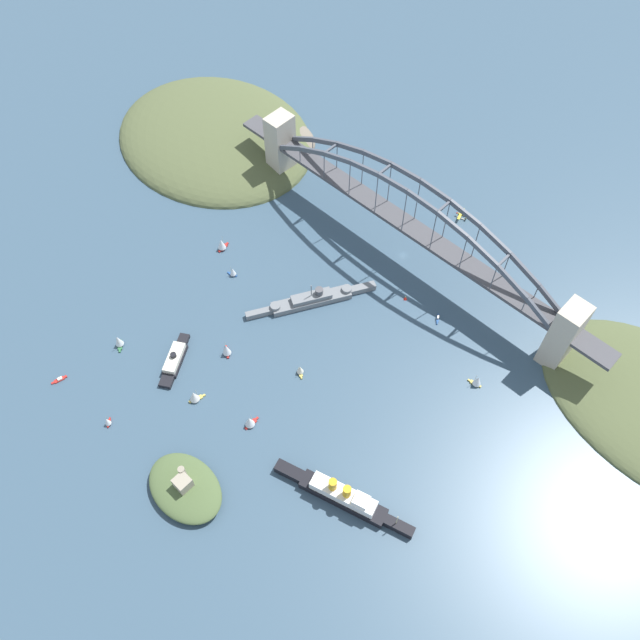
{
  "coord_description": "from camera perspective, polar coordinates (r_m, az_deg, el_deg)",
  "views": [
    {
      "loc": [
        -154.41,
        241.59,
        337.36
      ],
      "look_at": [
        0.0,
        79.81,
        8.0
      ],
      "focal_mm": 36.98,
      "sensor_mm": 36.0,
      "label": 1
    }
  ],
  "objects": [
    {
      "name": "ocean_liner",
      "position": [
        351.66,
        1.98,
        -15.0
      ],
      "size": [
        77.84,
        27.75,
        19.0
      ],
      "color": "black",
      "rests_on": "ground"
    },
    {
      "name": "small_boat_6",
      "position": [
        382.15,
        -10.84,
        -6.48
      ],
      "size": [
        6.97,
        10.04,
        9.93
      ],
      "color": "gold",
      "rests_on": "ground"
    },
    {
      "name": "harbor_arch_bridge",
      "position": [
        421.98,
        7.58,
        8.02
      ],
      "size": [
        290.55,
        17.64,
        64.32
      ],
      "color": "#BCB29E",
      "rests_on": "ground"
    },
    {
      "name": "small_boat_5",
      "position": [
        388.12,
        -17.92,
        -8.35
      ],
      "size": [
        5.27,
        5.45,
        7.21
      ],
      "color": "#B2231E",
      "rests_on": "ground"
    },
    {
      "name": "small_boat_8",
      "position": [
        370.42,
        -6.11,
        -8.71
      ],
      "size": [
        5.52,
        9.87,
        10.09
      ],
      "color": "#B2231E",
      "rests_on": "ground"
    },
    {
      "name": "headland_east_shore",
      "position": [
        526.1,
        -8.74,
        15.24
      ],
      "size": [
        160.73,
        134.81,
        28.66
      ],
      "color": "#515B38",
      "rests_on": "ground"
    },
    {
      "name": "small_boat_2",
      "position": [
        384.99,
        -1.73,
        -4.32
      ],
      "size": [
        6.86,
        5.83,
        7.75
      ],
      "color": "gold",
      "rests_on": "ground"
    },
    {
      "name": "fort_island_mid_harbor",
      "position": [
        360.99,
        -11.6,
        -14.02
      ],
      "size": [
        45.26,
        31.99,
        16.13
      ],
      "color": "#4C6038",
      "rests_on": "ground"
    },
    {
      "name": "small_boat_4",
      "position": [
        413.9,
        10.16,
        0.13
      ],
      "size": [
        4.79,
        7.07,
        2.3
      ],
      "color": "#234C8C",
      "rests_on": "ground"
    },
    {
      "name": "small_boat_9",
      "position": [
        394.2,
        -8.1,
        -2.54
      ],
      "size": [
        8.45,
        7.0,
        10.77
      ],
      "color": "#B2231E",
      "rests_on": "ground"
    },
    {
      "name": "small_boat_3",
      "position": [
        413.89,
        -21.62,
        -4.81
      ],
      "size": [
        3.55,
        9.41,
        1.83
      ],
      "color": "#B2231E",
      "rests_on": "ground"
    },
    {
      "name": "ground_plane",
      "position": [
        442.74,
        7.18,
        5.61
      ],
      "size": [
        1400.0,
        1400.0,
        0.0
      ],
      "primitive_type": "plane",
      "color": "#385166"
    },
    {
      "name": "channel_marker_buoy",
      "position": [
        419.51,
        7.39,
        1.89
      ],
      "size": [
        2.2,
        2.2,
        2.75
      ],
      "color": "red",
      "rests_on": "ground"
    },
    {
      "name": "seaplane_taxiing_near_bridge",
      "position": [
        470.8,
        12.17,
        8.86
      ],
      "size": [
        8.76,
        11.41,
        4.59
      ],
      "color": "#B7B7B2",
      "rests_on": "ground"
    },
    {
      "name": "small_boat_7",
      "position": [
        411.81,
        -17.04,
        -1.74
      ],
      "size": [
        7.97,
        7.37,
        10.27
      ],
      "color": "#2D6B3D",
      "rests_on": "ground"
    },
    {
      "name": "small_boat_1",
      "position": [
        429.55,
        -7.57,
        4.17
      ],
      "size": [
        7.12,
        4.86,
        7.74
      ],
      "color": "#234C8C",
      "rests_on": "ground"
    },
    {
      "name": "small_boat_10",
      "position": [
        443.69,
        -8.52,
        6.53
      ],
      "size": [
        6.04,
        9.69,
        10.94
      ],
      "color": "#B2231E",
      "rests_on": "ground"
    },
    {
      "name": "naval_cruiser",
      "position": [
        413.05,
        -0.65,
        1.81
      ],
      "size": [
        45.75,
        75.77,
        17.51
      ],
      "color": "slate",
      "rests_on": "ground"
    },
    {
      "name": "small_boat_0",
      "position": [
        390.83,
        13.46,
        -5.14
      ],
      "size": [
        8.65,
        5.4,
        9.63
      ],
      "color": "gold",
      "rests_on": "ground"
    },
    {
      "name": "harbor_ferry_steamer",
      "position": [
        398.83,
        -12.47,
        -3.37
      ],
      "size": [
        24.9,
        35.08,
        8.33
      ],
      "color": "black",
      "rests_on": "ground"
    }
  ]
}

